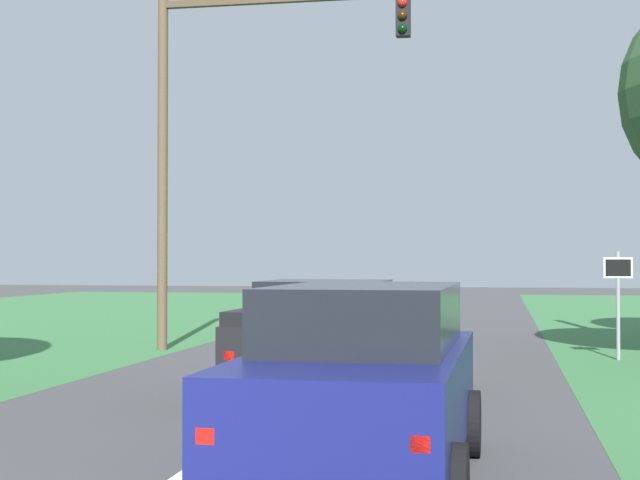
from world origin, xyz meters
name	(u,v)px	position (x,y,z in m)	size (l,w,h in m)	color
ground_plane	(289,403)	(0.00, 9.33, 0.00)	(120.00, 120.00, 0.00)	#424244
red_suv_near	(364,379)	(1.82, 4.44, 1.00)	(2.16, 4.92, 1.90)	navy
pickup_truck_lead	(327,336)	(0.44, 10.09, 0.95)	(2.41, 5.22, 1.82)	black
traffic_light	(223,110)	(-3.28, 16.90, 5.66)	(6.49, 0.40, 8.81)	brown
keep_moving_sign	(618,290)	(5.59, 16.55, 1.49)	(0.60, 0.09, 2.32)	gray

